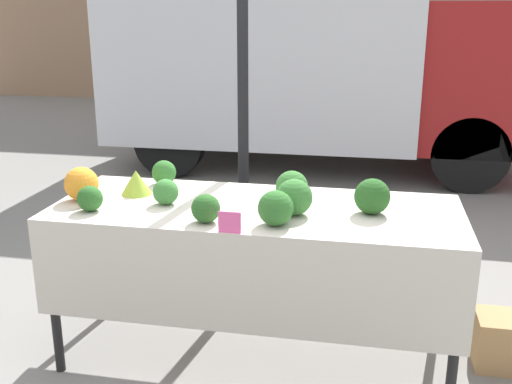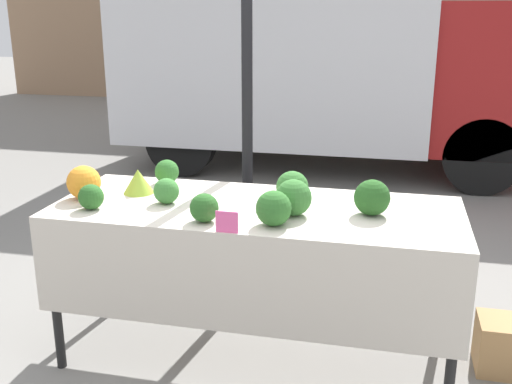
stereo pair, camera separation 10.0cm
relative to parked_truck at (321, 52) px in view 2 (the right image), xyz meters
The scene contains 15 objects.
ground_plane 4.75m from the parked_truck, 87.16° to the right, with size 40.00×40.00×0.00m, color gray.
tent_pole 3.77m from the parked_truck, 90.13° to the right, with size 0.07×0.07×2.59m.
parked_truck is the anchor object (origin of this frame).
market_table 4.65m from the parked_truck, 87.20° to the right, with size 2.15×0.84×0.89m.
orange_cauliflower 4.68m from the parked_truck, 98.97° to the right, with size 0.19×0.19×0.19m.
romanesco_head 4.49m from the parked_truck, 96.15° to the right, with size 0.17×0.17×0.14m.
broccoli_head_0 4.26m from the parked_truck, 95.33° to the right, with size 0.14×0.14×0.14m.
broccoli_head_1 4.83m from the parked_truck, 97.18° to the right, with size 0.13×0.13×0.13m.
broccoli_head_2 4.62m from the parked_truck, 93.18° to the right, with size 0.14×0.14×0.14m.
broccoli_head_3 4.46m from the parked_truck, 84.84° to the right, with size 0.17×0.17×0.17m.
broccoli_head_4 4.62m from the parked_truck, 79.68° to the right, with size 0.18×0.18×0.18m.
broccoli_head_5 4.84m from the parked_truck, 89.62° to the right, with size 0.14×0.14×0.14m.
broccoli_head_6 4.83m from the parked_truck, 85.56° to the right, with size 0.17×0.17×0.17m.
broccoli_head_7 4.66m from the parked_truck, 84.57° to the right, with size 0.19×0.19×0.19m.
price_sign 4.97m from the parked_truck, 87.91° to the right, with size 0.11×0.01×0.10m.
Camera 2 is at (0.67, -2.93, 1.88)m, focal length 42.00 mm.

